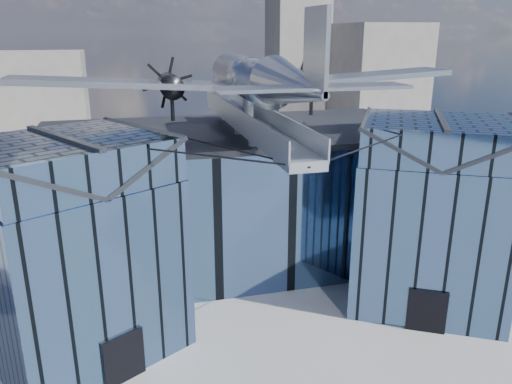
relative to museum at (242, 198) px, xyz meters
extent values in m
plane|color=gray|center=(0.00, -5.82, -5.54)|extent=(120.00, 120.00, 0.00)
cube|color=#426087|center=(0.00, 3.18, -0.79)|extent=(28.00, 14.00, 9.50)
cube|color=#23252A|center=(0.00, 3.18, 4.16)|extent=(28.00, 14.00, 0.40)
cube|color=#426087|center=(-10.50, -6.82, -0.79)|extent=(11.79, 11.43, 9.50)
cube|color=#426087|center=(-10.50, -6.82, 5.06)|extent=(11.56, 11.20, 2.20)
cube|color=#23252A|center=(-12.45, -7.94, 5.06)|extent=(7.98, 9.23, 2.40)
cube|color=#23252A|center=(-8.55, -5.69, 5.06)|extent=(7.98, 9.23, 2.40)
cube|color=#23252A|center=(-10.50, -6.82, 6.21)|extent=(4.30, 7.10, 0.18)
cube|color=black|center=(-8.48, -10.33, -4.24)|extent=(2.03, 1.32, 2.60)
cube|color=black|center=(-6.60, -4.57, -0.79)|extent=(0.34, 0.34, 9.50)
cube|color=#426087|center=(10.50, -6.82, -0.79)|extent=(11.79, 11.43, 9.50)
cube|color=#426087|center=(10.50, -6.82, 5.06)|extent=(11.56, 11.20, 2.20)
cube|color=#23252A|center=(8.55, -5.69, 5.06)|extent=(7.98, 9.23, 2.40)
cube|color=#23252A|center=(12.45, -7.94, 5.06)|extent=(7.98, 9.23, 2.40)
cube|color=#23252A|center=(10.50, -6.82, 6.21)|extent=(4.30, 7.10, 0.18)
cube|color=black|center=(8.48, -10.33, -4.24)|extent=(2.03, 1.32, 2.60)
cube|color=black|center=(6.60, -4.57, -0.79)|extent=(0.34, 0.34, 9.50)
cube|color=#9EA3AC|center=(0.00, -2.32, 5.56)|extent=(1.80, 21.00, 0.50)
cube|color=#9EA3AC|center=(-0.90, -2.32, 6.21)|extent=(0.08, 21.00, 1.10)
cube|color=#9EA3AC|center=(0.90, -2.32, 6.21)|extent=(0.08, 21.00, 1.10)
cylinder|color=#9EA3AC|center=(0.00, 7.18, 4.89)|extent=(0.44, 0.44, 1.35)
cylinder|color=#9EA3AC|center=(0.00, 1.18, 4.89)|extent=(0.44, 0.44, 1.35)
cylinder|color=#9EA3AC|center=(0.00, -2.82, 4.89)|extent=(0.44, 0.44, 1.35)
cylinder|color=#9EA3AC|center=(0.00, -1.82, 6.51)|extent=(0.70, 0.70, 1.40)
cylinder|color=black|center=(-5.25, -9.82, 5.86)|extent=(10.55, 6.08, 0.69)
cylinder|color=black|center=(5.25, -9.82, 5.86)|extent=(10.55, 6.08, 0.69)
cylinder|color=black|center=(-3.00, -4.32, 5.01)|extent=(6.09, 17.04, 1.19)
cylinder|color=black|center=(3.00, -4.32, 5.01)|extent=(6.09, 17.04, 1.19)
cylinder|color=#9FA5AB|center=(0.00, -1.82, 8.46)|extent=(2.50, 11.00, 2.50)
sphere|color=#9FA5AB|center=(0.00, 3.68, 8.46)|extent=(2.50, 2.50, 2.50)
cube|color=black|center=(0.00, 2.68, 9.15)|extent=(1.60, 1.40, 0.50)
cone|color=#9FA5AB|center=(0.00, -10.82, 8.76)|extent=(2.50, 7.00, 2.50)
cube|color=#9FA5AB|center=(0.00, -13.12, 10.36)|extent=(0.18, 2.40, 3.40)
cube|color=#9FA5AB|center=(0.00, -13.02, 8.96)|extent=(8.00, 1.80, 0.14)
cube|color=#9FA5AB|center=(-7.00, -0.82, 8.16)|extent=(14.00, 3.20, 1.08)
cylinder|color=black|center=(-4.60, -0.22, 7.91)|extent=(1.44, 3.20, 1.44)
cone|color=black|center=(-4.60, 1.58, 7.91)|extent=(0.70, 0.70, 0.70)
cube|color=black|center=(-4.60, 1.73, 7.91)|extent=(1.05, 0.06, 3.33)
cube|color=black|center=(-4.60, 1.73, 7.91)|extent=(2.53, 0.06, 2.53)
cube|color=black|center=(-4.60, 1.73, 7.91)|extent=(3.33, 0.06, 1.05)
cylinder|color=black|center=(-4.60, -0.82, 6.69)|extent=(0.24, 0.24, 1.75)
cube|color=#9FA5AB|center=(7.00, -0.82, 8.16)|extent=(14.00, 3.20, 1.08)
cylinder|color=black|center=(4.60, -0.22, 7.91)|extent=(1.44, 3.20, 1.44)
cone|color=black|center=(4.60, 1.58, 7.91)|extent=(0.70, 0.70, 0.70)
cube|color=black|center=(4.60, 1.73, 7.91)|extent=(1.05, 0.06, 3.33)
cube|color=black|center=(4.60, 1.73, 7.91)|extent=(2.53, 0.06, 2.53)
cube|color=black|center=(4.60, 1.73, 7.91)|extent=(3.33, 0.06, 1.05)
cylinder|color=black|center=(4.60, -0.82, 6.69)|extent=(0.24, 0.24, 1.75)
cube|color=slate|center=(32.00, 42.18, 3.46)|extent=(12.00, 14.00, 18.00)
cube|color=slate|center=(-20.00, 49.18, 1.46)|extent=(14.00, 10.00, 14.00)
cube|color=slate|center=(22.00, 52.18, 7.46)|extent=(9.00, 9.00, 26.00)
cylinder|color=#342214|center=(21.86, 0.58, -4.40)|extent=(0.34, 0.34, 2.28)
sphere|color=#264A1A|center=(21.86, 0.58, -2.36)|extent=(3.21, 3.21, 2.99)
camera|label=1|loc=(-7.46, -32.25, 11.09)|focal=35.00mm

